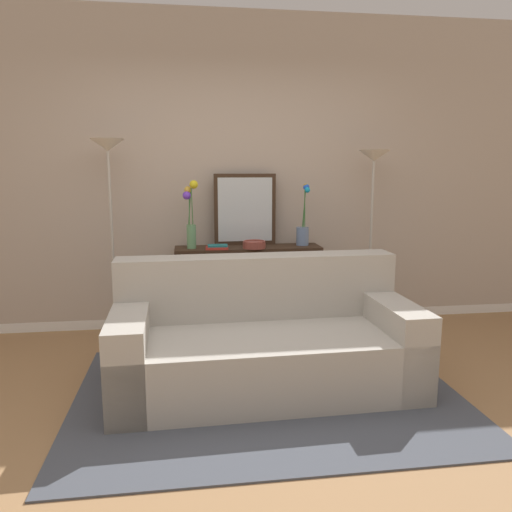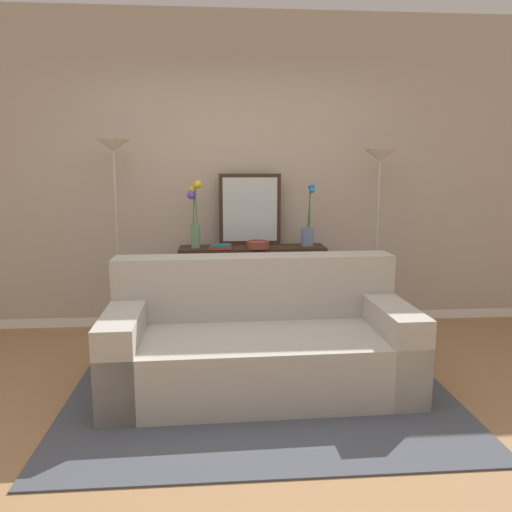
{
  "view_description": "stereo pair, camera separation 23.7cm",
  "coord_description": "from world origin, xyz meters",
  "px_view_note": "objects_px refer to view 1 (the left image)",
  "views": [
    {
      "loc": [
        -0.36,
        -2.66,
        1.51
      ],
      "look_at": [
        0.18,
        1.16,
        0.83
      ],
      "focal_mm": 34.88,
      "sensor_mm": 36.0,
      "label": 1
    },
    {
      "loc": [
        -0.13,
        -2.69,
        1.51
      ],
      "look_at": [
        0.18,
        1.16,
        0.83
      ],
      "focal_mm": 34.88,
      "sensor_mm": 36.0,
      "label": 2
    }
  ],
  "objects_px": {
    "book_row_under_console": "(208,327)",
    "wall_mirror": "(245,210)",
    "floor_lamp_left": "(109,184)",
    "floor_lamp_right": "(373,190)",
    "vase_tall_flowers": "(191,217)",
    "book_stack": "(217,247)",
    "fruit_bowl": "(254,244)",
    "console_table": "(248,274)",
    "couch": "(264,343)",
    "vase_short_flowers": "(303,228)"
  },
  "relations": [
    {
      "from": "floor_lamp_left",
      "to": "console_table",
      "type": "bearing_deg",
      "value": 4.65
    },
    {
      "from": "couch",
      "to": "vase_tall_flowers",
      "type": "distance_m",
      "value": 1.48
    },
    {
      "from": "vase_tall_flowers",
      "to": "book_row_under_console",
      "type": "relative_size",
      "value": 1.88
    },
    {
      "from": "vase_tall_flowers",
      "to": "book_row_under_console",
      "type": "xyz_separation_m",
      "value": [
        0.13,
        0.02,
        -1.03
      ]
    },
    {
      "from": "floor_lamp_left",
      "to": "book_row_under_console",
      "type": "height_order",
      "value": "floor_lamp_left"
    },
    {
      "from": "wall_mirror",
      "to": "vase_tall_flowers",
      "type": "bearing_deg",
      "value": -163.33
    },
    {
      "from": "floor_lamp_right",
      "to": "fruit_bowl",
      "type": "distance_m",
      "value": 1.19
    },
    {
      "from": "floor_lamp_left",
      "to": "couch",
      "type": "bearing_deg",
      "value": -43.45
    },
    {
      "from": "wall_mirror",
      "to": "console_table",
      "type": "bearing_deg",
      "value": -84.8
    },
    {
      "from": "vase_tall_flowers",
      "to": "vase_short_flowers",
      "type": "height_order",
      "value": "vase_tall_flowers"
    },
    {
      "from": "couch",
      "to": "book_stack",
      "type": "height_order",
      "value": "couch"
    },
    {
      "from": "vase_short_flowers",
      "to": "vase_tall_flowers",
      "type": "bearing_deg",
      "value": -177.43
    },
    {
      "from": "vase_tall_flowers",
      "to": "fruit_bowl",
      "type": "xyz_separation_m",
      "value": [
        0.56,
        -0.07,
        -0.25
      ]
    },
    {
      "from": "fruit_bowl",
      "to": "book_stack",
      "type": "xyz_separation_m",
      "value": [
        -0.33,
        -0.01,
        -0.02
      ]
    },
    {
      "from": "floor_lamp_left",
      "to": "vase_short_flowers",
      "type": "bearing_deg",
      "value": 4.06
    },
    {
      "from": "console_table",
      "to": "fruit_bowl",
      "type": "height_order",
      "value": "fruit_bowl"
    },
    {
      "from": "console_table",
      "to": "book_row_under_console",
      "type": "height_order",
      "value": "console_table"
    },
    {
      "from": "couch",
      "to": "fruit_bowl",
      "type": "distance_m",
      "value": 1.22
    },
    {
      "from": "book_row_under_console",
      "to": "wall_mirror",
      "type": "bearing_deg",
      "value": 19.2
    },
    {
      "from": "fruit_bowl",
      "to": "book_row_under_console",
      "type": "relative_size",
      "value": 0.64
    },
    {
      "from": "vase_short_flowers",
      "to": "book_stack",
      "type": "relative_size",
      "value": 2.74
    },
    {
      "from": "floor_lamp_left",
      "to": "vase_short_flowers",
      "type": "distance_m",
      "value": 1.76
    },
    {
      "from": "vase_short_flowers",
      "to": "book_stack",
      "type": "height_order",
      "value": "vase_short_flowers"
    },
    {
      "from": "floor_lamp_right",
      "to": "book_row_under_console",
      "type": "relative_size",
      "value": 5.19
    },
    {
      "from": "couch",
      "to": "fruit_bowl",
      "type": "height_order",
      "value": "couch"
    },
    {
      "from": "couch",
      "to": "vase_tall_flowers",
      "type": "bearing_deg",
      "value": 112.23
    },
    {
      "from": "couch",
      "to": "vase_short_flowers",
      "type": "height_order",
      "value": "vase_short_flowers"
    },
    {
      "from": "fruit_bowl",
      "to": "console_table",
      "type": "bearing_deg",
      "value": 115.96
    },
    {
      "from": "couch",
      "to": "vase_tall_flowers",
      "type": "relative_size",
      "value": 3.42
    },
    {
      "from": "floor_lamp_right",
      "to": "fruit_bowl",
      "type": "relative_size",
      "value": 8.15
    },
    {
      "from": "fruit_bowl",
      "to": "book_row_under_console",
      "type": "height_order",
      "value": "fruit_bowl"
    },
    {
      "from": "floor_lamp_left",
      "to": "floor_lamp_right",
      "type": "height_order",
      "value": "floor_lamp_left"
    },
    {
      "from": "vase_short_flowers",
      "to": "fruit_bowl",
      "type": "bearing_deg",
      "value": -166.33
    },
    {
      "from": "console_table",
      "to": "book_stack",
      "type": "relative_size",
      "value": 6.4
    },
    {
      "from": "wall_mirror",
      "to": "book_row_under_console",
      "type": "distance_m",
      "value": 1.15
    },
    {
      "from": "vase_short_flowers",
      "to": "fruit_bowl",
      "type": "xyz_separation_m",
      "value": [
        -0.47,
        -0.12,
        -0.13
      ]
    },
    {
      "from": "vase_short_flowers",
      "to": "fruit_bowl",
      "type": "distance_m",
      "value": 0.5
    },
    {
      "from": "book_stack",
      "to": "vase_short_flowers",
      "type": "bearing_deg",
      "value": 8.63
    },
    {
      "from": "floor_lamp_left",
      "to": "floor_lamp_right",
      "type": "relative_size",
      "value": 1.05
    },
    {
      "from": "floor_lamp_right",
      "to": "couch",
      "type": "bearing_deg",
      "value": -137.08
    },
    {
      "from": "console_table",
      "to": "wall_mirror",
      "type": "height_order",
      "value": "wall_mirror"
    },
    {
      "from": "floor_lamp_left",
      "to": "book_stack",
      "type": "distance_m",
      "value": 1.06
    },
    {
      "from": "floor_lamp_right",
      "to": "book_stack",
      "type": "relative_size",
      "value": 8.06
    },
    {
      "from": "vase_tall_flowers",
      "to": "fruit_bowl",
      "type": "bearing_deg",
      "value": -7.04
    },
    {
      "from": "book_stack",
      "to": "book_row_under_console",
      "type": "distance_m",
      "value": 0.78
    },
    {
      "from": "book_stack",
      "to": "book_row_under_console",
      "type": "xyz_separation_m",
      "value": [
        -0.09,
        0.1,
        -0.77
      ]
    },
    {
      "from": "console_table",
      "to": "book_row_under_console",
      "type": "bearing_deg",
      "value": 180.0
    },
    {
      "from": "console_table",
      "to": "floor_lamp_right",
      "type": "relative_size",
      "value": 0.79
    },
    {
      "from": "vase_tall_flowers",
      "to": "book_row_under_console",
      "type": "height_order",
      "value": "vase_tall_flowers"
    },
    {
      "from": "console_table",
      "to": "floor_lamp_right",
      "type": "height_order",
      "value": "floor_lamp_right"
    }
  ]
}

